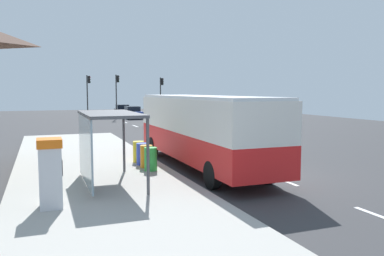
{
  "coord_description": "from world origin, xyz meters",
  "views": [
    {
      "loc": [
        -8.33,
        -13.79,
        3.43
      ],
      "look_at": [
        -1.0,
        5.32,
        1.5
      ],
      "focal_mm": 37.02,
      "sensor_mm": 36.0,
      "label": 1
    }
  ],
  "objects_px": {
    "traffic_light_near_side": "(161,91)",
    "traffic_light_far_side": "(88,91)",
    "ticket_machine": "(50,173)",
    "recycling_bin_green": "(151,159)",
    "bus_shelter": "(101,130)",
    "sedan_near": "(133,112)",
    "sedan_far": "(122,110)",
    "recycling_bin_orange": "(146,156)",
    "recycling_bin_blue": "(142,154)",
    "recycling_bin_yellow": "(139,152)",
    "traffic_light_median": "(117,90)",
    "bus": "(201,127)",
    "white_van": "(164,114)"
  },
  "relations": [
    {
      "from": "traffic_light_near_side",
      "to": "traffic_light_far_side",
      "type": "relative_size",
      "value": 0.96
    },
    {
      "from": "traffic_light_far_side",
      "to": "ticket_machine",
      "type": "bearing_deg",
      "value": -97.99
    },
    {
      "from": "traffic_light_far_side",
      "to": "recycling_bin_green",
      "type": "bearing_deg",
      "value": -91.97
    },
    {
      "from": "traffic_light_near_side",
      "to": "traffic_light_far_side",
      "type": "xyz_separation_m",
      "value": [
        -8.6,
        0.8,
        0.11
      ]
    },
    {
      "from": "bus_shelter",
      "to": "traffic_light_far_side",
      "type": "bearing_deg",
      "value": 84.37
    },
    {
      "from": "sedan_near",
      "to": "sedan_far",
      "type": "distance_m",
      "value": 6.46
    },
    {
      "from": "recycling_bin_orange",
      "to": "sedan_far",
      "type": "bearing_deg",
      "value": 80.43
    },
    {
      "from": "recycling_bin_blue",
      "to": "traffic_light_near_side",
      "type": "height_order",
      "value": "traffic_light_near_side"
    },
    {
      "from": "sedan_near",
      "to": "ticket_machine",
      "type": "height_order",
      "value": "ticket_machine"
    },
    {
      "from": "recycling_bin_green",
      "to": "recycling_bin_yellow",
      "type": "xyz_separation_m",
      "value": [
        0.0,
        2.1,
        0.0
      ]
    },
    {
      "from": "recycling_bin_blue",
      "to": "sedan_far",
      "type": "bearing_deg",
      "value": 80.25
    },
    {
      "from": "ticket_machine",
      "to": "recycling_bin_orange",
      "type": "height_order",
      "value": "ticket_machine"
    },
    {
      "from": "sedan_near",
      "to": "recycling_bin_orange",
      "type": "xyz_separation_m",
      "value": [
        -6.5,
        -32.11,
        -0.14
      ]
    },
    {
      "from": "sedan_near",
      "to": "sedan_far",
      "type": "relative_size",
      "value": 0.99
    },
    {
      "from": "recycling_bin_green",
      "to": "traffic_light_near_side",
      "type": "relative_size",
      "value": 0.19
    },
    {
      "from": "sedan_far",
      "to": "traffic_light_far_side",
      "type": "relative_size",
      "value": 0.86
    },
    {
      "from": "traffic_light_near_side",
      "to": "bus_shelter",
      "type": "relative_size",
      "value": 1.26
    },
    {
      "from": "traffic_light_median",
      "to": "bus_shelter",
      "type": "xyz_separation_m",
      "value": [
        -6.81,
        -34.37,
        -1.45
      ]
    },
    {
      "from": "bus",
      "to": "bus_shelter",
      "type": "xyz_separation_m",
      "value": [
        -4.7,
        -2.37,
        0.25
      ]
    },
    {
      "from": "bus",
      "to": "recycling_bin_blue",
      "type": "relative_size",
      "value": 11.6
    },
    {
      "from": "recycling_bin_orange",
      "to": "traffic_light_far_side",
      "type": "distance_m",
      "value": 31.31
    },
    {
      "from": "bus",
      "to": "white_van",
      "type": "relative_size",
      "value": 2.1
    },
    {
      "from": "sedan_near",
      "to": "recycling_bin_yellow",
      "type": "height_order",
      "value": "sedan_near"
    },
    {
      "from": "sedan_far",
      "to": "recycling_bin_green",
      "type": "relative_size",
      "value": 4.73
    },
    {
      "from": "recycling_bin_green",
      "to": "white_van",
      "type": "bearing_deg",
      "value": 71.54
    },
    {
      "from": "traffic_light_median",
      "to": "recycling_bin_orange",
      "type": "bearing_deg",
      "value": -98.18
    },
    {
      "from": "bus",
      "to": "traffic_light_median",
      "type": "height_order",
      "value": "traffic_light_median"
    },
    {
      "from": "white_van",
      "to": "sedan_far",
      "type": "relative_size",
      "value": 1.17
    },
    {
      "from": "recycling_bin_orange",
      "to": "bus_shelter",
      "type": "xyz_separation_m",
      "value": [
        -2.21,
        -2.41,
        1.44
      ]
    },
    {
      "from": "recycling_bin_green",
      "to": "sedan_far",
      "type": "bearing_deg",
      "value": 80.6
    },
    {
      "from": "sedan_far",
      "to": "traffic_light_far_side",
      "type": "distance_m",
      "value": 9.55
    },
    {
      "from": "bus",
      "to": "traffic_light_near_side",
      "type": "bearing_deg",
      "value": 76.66
    },
    {
      "from": "bus_shelter",
      "to": "recycling_bin_green",
      "type": "bearing_deg",
      "value": 37.72
    },
    {
      "from": "recycling_bin_yellow",
      "to": "traffic_light_far_side",
      "type": "xyz_separation_m",
      "value": [
        1.1,
        29.76,
        2.81
      ]
    },
    {
      "from": "recycling_bin_yellow",
      "to": "sedan_far",
      "type": "bearing_deg",
      "value": 80.07
    },
    {
      "from": "sedan_far",
      "to": "recycling_bin_yellow",
      "type": "xyz_separation_m",
      "value": [
        -6.5,
        -37.16,
        -0.14
      ]
    },
    {
      "from": "ticket_machine",
      "to": "white_van",
      "type": "bearing_deg",
      "value": 65.96
    },
    {
      "from": "recycling_bin_orange",
      "to": "recycling_bin_blue",
      "type": "distance_m",
      "value": 0.7
    },
    {
      "from": "recycling_bin_green",
      "to": "recycling_bin_blue",
      "type": "relative_size",
      "value": 1.0
    },
    {
      "from": "ticket_machine",
      "to": "recycling_bin_orange",
      "type": "relative_size",
      "value": 2.04
    },
    {
      "from": "sedan_far",
      "to": "recycling_bin_orange",
      "type": "height_order",
      "value": "sedan_far"
    },
    {
      "from": "bus",
      "to": "sedan_near",
      "type": "xyz_separation_m",
      "value": [
        4.01,
        32.15,
        -1.05
      ]
    },
    {
      "from": "bus_shelter",
      "to": "recycling_bin_orange",
      "type": "bearing_deg",
      "value": 47.46
    },
    {
      "from": "bus",
      "to": "recycling_bin_orange",
      "type": "relative_size",
      "value": 11.6
    },
    {
      "from": "bus",
      "to": "recycling_bin_blue",
      "type": "height_order",
      "value": "bus"
    },
    {
      "from": "recycling_bin_green",
      "to": "recycling_bin_yellow",
      "type": "distance_m",
      "value": 2.1
    },
    {
      "from": "white_van",
      "to": "bus_shelter",
      "type": "bearing_deg",
      "value": -112.41
    },
    {
      "from": "ticket_machine",
      "to": "traffic_light_median",
      "type": "bearing_deg",
      "value": 76.9
    },
    {
      "from": "sedan_far",
      "to": "recycling_bin_orange",
      "type": "distance_m",
      "value": 39.11
    },
    {
      "from": "bus",
      "to": "recycling_bin_yellow",
      "type": "distance_m",
      "value": 3.11
    }
  ]
}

